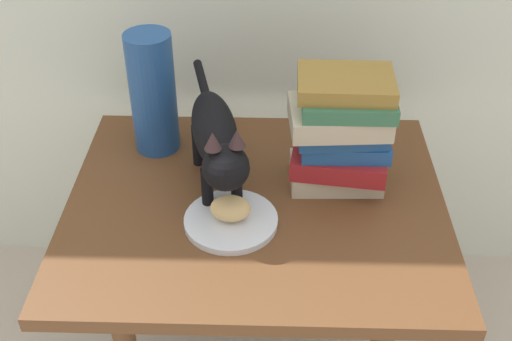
# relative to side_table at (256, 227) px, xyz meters

# --- Properties ---
(side_table) EXTENTS (0.79, 0.66, 0.56)m
(side_table) POSITION_rel_side_table_xyz_m (0.00, 0.00, 0.00)
(side_table) COLOR brown
(side_table) RESTS_ON ground
(plate) EXTENTS (0.19, 0.19, 0.01)m
(plate) POSITION_rel_side_table_xyz_m (-0.05, -0.07, 0.08)
(plate) COLOR silver
(plate) RESTS_ON side_table
(bread_roll) EXTENTS (0.08, 0.07, 0.05)m
(bread_roll) POSITION_rel_side_table_xyz_m (-0.05, -0.07, 0.11)
(bread_roll) COLOR #E0BC7A
(bread_roll) RESTS_ON plate
(cat) EXTENTS (0.15, 0.47, 0.23)m
(cat) POSITION_rel_side_table_xyz_m (-0.08, 0.04, 0.21)
(cat) COLOR black
(cat) RESTS_ON side_table
(book_stack) EXTENTS (0.22, 0.17, 0.25)m
(book_stack) POSITION_rel_side_table_xyz_m (0.17, 0.07, 0.20)
(book_stack) COLOR #BCB299
(book_stack) RESTS_ON side_table
(green_vase) EXTENTS (0.10, 0.10, 0.28)m
(green_vase) POSITION_rel_side_table_xyz_m (-0.23, 0.20, 0.21)
(green_vase) COLOR navy
(green_vase) RESTS_ON side_table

